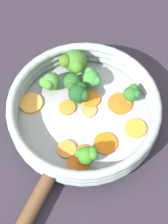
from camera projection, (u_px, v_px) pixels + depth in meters
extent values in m
plane|color=#28212C|center=(84.00, 119.00, 0.73)|extent=(4.00, 4.00, 0.00)
cylinder|color=#939699|center=(84.00, 117.00, 0.72)|extent=(0.27, 0.27, 0.01)
torus|color=#8D9D9A|center=(84.00, 114.00, 0.71)|extent=(0.28, 0.28, 0.02)
torus|color=#8D9D9A|center=(84.00, 109.00, 0.69)|extent=(0.28, 0.28, 0.02)
torus|color=#8D9D9A|center=(84.00, 105.00, 0.68)|extent=(0.28, 0.28, 0.02)
sphere|color=#98919A|center=(41.00, 165.00, 0.66)|extent=(0.01, 0.01, 0.01)
sphere|color=#90939C|center=(66.00, 177.00, 0.65)|extent=(0.01, 0.01, 0.01)
cylinder|color=orange|center=(136.00, 128.00, 0.70)|extent=(0.05, 0.05, 0.00)
cylinder|color=orange|center=(67.00, 149.00, 0.68)|extent=(0.05, 0.05, 0.01)
cylinder|color=#E05D11|center=(83.00, 153.00, 0.67)|extent=(0.03, 0.03, 0.00)
cylinder|color=orange|center=(91.00, 99.00, 0.73)|extent=(0.05, 0.05, 0.01)
cylinder|color=orange|center=(78.00, 164.00, 0.67)|extent=(0.04, 0.04, 0.00)
cylinder|color=orange|center=(105.00, 143.00, 0.68)|extent=(0.05, 0.05, 0.00)
cylinder|color=orange|center=(67.00, 107.00, 0.72)|extent=(0.04, 0.04, 0.00)
cylinder|color=orange|center=(77.00, 87.00, 0.74)|extent=(0.04, 0.04, 0.01)
cylinder|color=orange|center=(89.00, 111.00, 0.72)|extent=(0.04, 0.04, 0.00)
cylinder|color=#F99D3C|center=(31.00, 103.00, 0.72)|extent=(0.06, 0.06, 0.01)
cylinder|color=orange|center=(121.00, 105.00, 0.72)|extent=(0.06, 0.06, 0.00)
cylinder|color=#72A14F|center=(75.00, 68.00, 0.75)|extent=(0.01, 0.01, 0.02)
sphere|color=#356920|center=(75.00, 61.00, 0.73)|extent=(0.05, 0.05, 0.05)
sphere|color=#39721E|center=(77.00, 66.00, 0.72)|extent=(0.03, 0.03, 0.03)
sphere|color=#3D6318|center=(67.00, 60.00, 0.72)|extent=(0.03, 0.03, 0.03)
cylinder|color=#5D8949|center=(70.00, 87.00, 0.74)|extent=(0.01, 0.01, 0.01)
sphere|color=#21571F|center=(70.00, 82.00, 0.72)|extent=(0.03, 0.03, 0.03)
sphere|color=#284F1E|center=(71.00, 86.00, 0.71)|extent=(0.02, 0.02, 0.02)
sphere|color=#245B23|center=(76.00, 83.00, 0.72)|extent=(0.02, 0.02, 0.02)
cylinder|color=#84B364|center=(91.00, 83.00, 0.74)|extent=(0.01, 0.01, 0.02)
sphere|color=#337E32|center=(91.00, 78.00, 0.73)|extent=(0.03, 0.03, 0.03)
sphere|color=#30843B|center=(97.00, 80.00, 0.72)|extent=(0.02, 0.02, 0.02)
sphere|color=#367D38|center=(89.00, 72.00, 0.73)|extent=(0.02, 0.02, 0.02)
sphere|color=#3B762D|center=(90.00, 73.00, 0.73)|extent=(0.02, 0.02, 0.02)
cylinder|color=#618946|center=(78.00, 99.00, 0.72)|extent=(0.01, 0.01, 0.02)
sphere|color=#19471F|center=(77.00, 94.00, 0.70)|extent=(0.04, 0.04, 0.04)
sphere|color=#194925|center=(81.00, 88.00, 0.70)|extent=(0.02, 0.02, 0.02)
sphere|color=#224F1B|center=(84.00, 95.00, 0.70)|extent=(0.02, 0.02, 0.02)
cylinder|color=#74A053|center=(87.00, 159.00, 0.66)|extent=(0.01, 0.01, 0.02)
sphere|color=#32761E|center=(87.00, 155.00, 0.64)|extent=(0.03, 0.03, 0.03)
sphere|color=#2C7522|center=(80.00, 153.00, 0.64)|extent=(0.02, 0.02, 0.02)
sphere|color=#306D16|center=(93.00, 152.00, 0.64)|extent=(0.02, 0.02, 0.02)
sphere|color=#3A7227|center=(93.00, 155.00, 0.64)|extent=(0.02, 0.02, 0.02)
cylinder|color=#85B368|center=(130.00, 98.00, 0.72)|extent=(0.01, 0.01, 0.02)
sphere|color=#295F25|center=(131.00, 94.00, 0.71)|extent=(0.03, 0.03, 0.03)
sphere|color=#21672A|center=(136.00, 94.00, 0.70)|extent=(0.02, 0.02, 0.02)
sphere|color=#29661B|center=(134.00, 88.00, 0.71)|extent=(0.02, 0.02, 0.02)
cylinder|color=#81B36B|center=(52.00, 86.00, 0.74)|extent=(0.01, 0.01, 0.01)
sphere|color=#3E7F31|center=(51.00, 82.00, 0.72)|extent=(0.03, 0.03, 0.03)
sphere|color=#458630|center=(45.00, 82.00, 0.72)|extent=(0.02, 0.02, 0.02)
sphere|color=#358637|center=(54.00, 76.00, 0.73)|extent=(0.02, 0.02, 0.02)
sphere|color=#3C802B|center=(48.00, 85.00, 0.71)|extent=(0.02, 0.02, 0.02)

